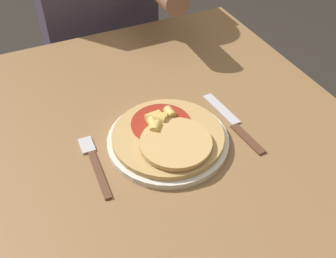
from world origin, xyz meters
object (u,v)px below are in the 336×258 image
(knife, at_px, (234,123))
(person_diner, at_px, (97,11))
(fork, at_px, (94,162))
(pizza, at_px, (169,136))
(dining_table, at_px, (151,177))
(plate, at_px, (168,141))

(knife, height_order, person_diner, person_diner)
(fork, relative_size, person_diner, 0.15)
(pizza, height_order, person_diner, person_diner)
(pizza, bearing_deg, fork, 174.59)
(dining_table, height_order, fork, fork)
(dining_table, bearing_deg, knife, -6.75)
(pizza, xyz_separation_m, fork, (-0.16, 0.01, -0.02))
(person_diner, bearing_deg, plate, -94.87)
(person_diner, bearing_deg, fork, -107.45)
(fork, distance_m, knife, 0.32)
(pizza, distance_m, knife, 0.16)
(knife, relative_size, person_diner, 0.18)
(fork, bearing_deg, person_diner, 72.55)
(dining_table, distance_m, fork, 0.17)
(pizza, relative_size, fork, 1.33)
(fork, height_order, knife, same)
(plate, height_order, person_diner, person_diner)
(fork, xyz_separation_m, person_diner, (0.22, 0.69, -0.03))
(knife, distance_m, person_diner, 0.72)
(dining_table, distance_m, pizza, 0.14)
(plate, distance_m, person_diner, 0.71)
(fork, height_order, person_diner, person_diner)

